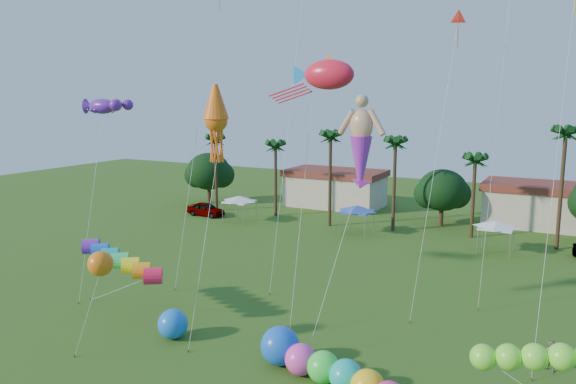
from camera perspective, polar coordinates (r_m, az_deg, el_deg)
The scene contains 15 objects.
tree_line at distance 63.19m, azimuth 17.48°, elevation 0.10°, with size 69.46×8.91×11.00m.
buildings_row at distance 70.76m, azimuth 12.98°, elevation -0.58°, with size 35.00×7.00×4.00m.
tent_row at distance 58.67m, azimuth 6.81°, elevation -1.74°, with size 31.00×4.00×0.60m.
car_a at distance 68.70m, azimuth -8.34°, elevation -1.74°, with size 1.95×4.84×1.65m, color #4C4C54.
spectator_b at distance 33.56m, azimuth 25.17°, elevation -14.91°, with size 0.82×0.64×1.68m, color gray.
caterpillar_inflatable at distance 29.08m, azimuth 4.61°, elevation -17.79°, with size 10.17×4.99×2.12m.
blue_ball at distance 35.04m, azimuth -11.62°, elevation -12.99°, with size 1.80×1.80×1.80m, color blue.
rainbow_tube at distance 37.23m, azimuth -15.80°, elevation -7.78°, with size 9.09×4.20×3.89m.
green_worm at distance 26.43m, azimuth 19.22°, elevation -15.56°, with size 8.96×2.15×3.93m.
orange_ball_kite at distance 32.34m, azimuth -18.52°, elevation -6.93°, with size 2.30×1.87×6.02m.
merman_kite at distance 32.34m, azimuth 7.41°, elevation 4.41°, with size 2.78×5.02×13.95m.
fish_kite at distance 35.49m, azimuth 4.19°, elevation 11.80°, with size 5.09×5.33×16.66m.
squid_kite at distance 33.38m, azimuth -7.32°, elevation 7.21°, with size 1.74×4.52×15.09m.
lobster_kite at distance 42.39m, azimuth -18.36°, elevation 8.26°, with size 3.97×4.50×14.38m.
delta_kite_red at distance 38.42m, azimuth 16.83°, elevation 15.94°, with size 1.95×4.25×19.73m.
Camera 1 is at (14.44, -17.44, 14.28)m, focal length 35.00 mm.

